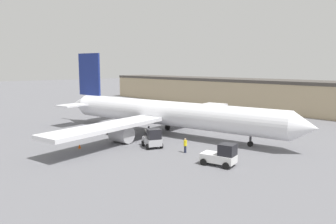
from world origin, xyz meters
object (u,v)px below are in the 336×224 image
at_px(belt_loader_truck, 153,139).
at_px(pushback_tug, 221,155).
at_px(baggage_tug, 119,129).
at_px(airplane, 162,113).
at_px(ground_crew_worker, 185,145).
at_px(safety_cone_near, 80,146).

height_order(belt_loader_truck, pushback_tug, belt_loader_truck).
bearing_deg(baggage_tug, airplane, 38.00).
height_order(airplane, belt_loader_truck, airplane).
distance_m(airplane, ground_crew_worker, 11.93).
distance_m(belt_loader_truck, safety_cone_near, 9.24).
relative_size(airplane, baggage_tug, 12.84).
xyz_separation_m(airplane, belt_loader_truck, (5.80, -6.78, -2.03)).
bearing_deg(safety_cone_near, baggage_tug, 112.09).
bearing_deg(belt_loader_truck, airplane, 152.39).
bearing_deg(airplane, ground_crew_worker, -39.43).
bearing_deg(ground_crew_worker, airplane, -144.04).
relative_size(airplane, belt_loader_truck, 13.12).
distance_m(airplane, safety_cone_near, 14.07).
bearing_deg(ground_crew_worker, safety_cone_near, -77.79).
bearing_deg(belt_loader_truck, safety_cone_near, -108.72).
distance_m(baggage_tug, belt_loader_truck, 9.48).
distance_m(ground_crew_worker, pushback_tug, 6.20).
relative_size(ground_crew_worker, baggage_tug, 0.52).
bearing_deg(baggage_tug, belt_loader_truck, -26.85).
bearing_deg(belt_loader_truck, ground_crew_worker, 37.22).
xyz_separation_m(ground_crew_worker, baggage_tug, (-13.91, 0.13, 0.02)).
height_order(ground_crew_worker, belt_loader_truck, belt_loader_truck).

